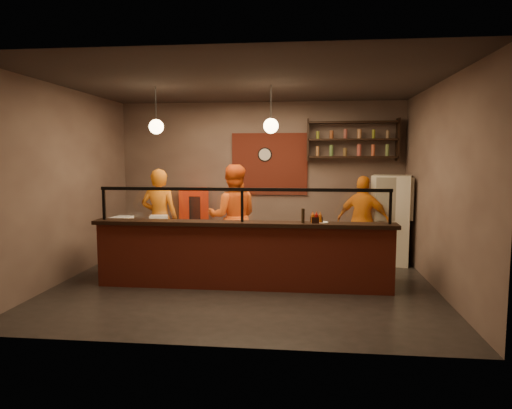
# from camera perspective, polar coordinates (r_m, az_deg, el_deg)

# --- Properties ---
(floor) EXTENTS (6.00, 6.00, 0.00)m
(floor) POSITION_cam_1_polar(r_m,az_deg,el_deg) (7.55, -1.38, -9.83)
(floor) COLOR black
(floor) RESTS_ON ground
(ceiling) EXTENTS (6.00, 6.00, 0.00)m
(ceiling) POSITION_cam_1_polar(r_m,az_deg,el_deg) (7.35, -1.45, 14.94)
(ceiling) COLOR #322A27
(ceiling) RESTS_ON wall_back
(wall_back) EXTENTS (6.00, 0.00, 6.00)m
(wall_back) POSITION_cam_1_polar(r_m,az_deg,el_deg) (9.75, 0.55, 3.32)
(wall_back) COLOR #776257
(wall_back) RESTS_ON floor
(wall_left) EXTENTS (0.00, 5.00, 5.00)m
(wall_left) POSITION_cam_1_polar(r_m,az_deg,el_deg) (8.23, -22.62, 2.35)
(wall_left) COLOR #776257
(wall_left) RESTS_ON floor
(wall_right) EXTENTS (0.00, 5.00, 5.00)m
(wall_right) POSITION_cam_1_polar(r_m,az_deg,el_deg) (7.49, 22.00, 2.05)
(wall_right) COLOR #776257
(wall_right) RESTS_ON floor
(wall_front) EXTENTS (6.00, 0.00, 6.00)m
(wall_front) POSITION_cam_1_polar(r_m,az_deg,el_deg) (4.81, -5.39, 0.49)
(wall_front) COLOR #776257
(wall_front) RESTS_ON floor
(brick_patch) EXTENTS (1.60, 0.04, 1.30)m
(brick_patch) POSITION_cam_1_polar(r_m,az_deg,el_deg) (9.69, 1.71, 5.07)
(brick_patch) COLOR maroon
(brick_patch) RESTS_ON wall_back
(service_counter) EXTENTS (4.60, 0.25, 1.00)m
(service_counter) POSITION_cam_1_polar(r_m,az_deg,el_deg) (7.13, -1.72, -6.62)
(service_counter) COLOR maroon
(service_counter) RESTS_ON floor
(counter_ledge) EXTENTS (4.70, 0.37, 0.06)m
(counter_ledge) POSITION_cam_1_polar(r_m,az_deg,el_deg) (7.04, -1.73, -2.41)
(counter_ledge) COLOR black
(counter_ledge) RESTS_ON service_counter
(worktop_cabinet) EXTENTS (4.60, 0.75, 0.85)m
(worktop_cabinet) POSITION_cam_1_polar(r_m,az_deg,el_deg) (7.63, -1.19, -6.35)
(worktop_cabinet) COLOR gray
(worktop_cabinet) RESTS_ON floor
(worktop) EXTENTS (4.60, 0.75, 0.05)m
(worktop) POSITION_cam_1_polar(r_m,az_deg,el_deg) (7.55, -1.20, -3.02)
(worktop) COLOR white
(worktop) RESTS_ON worktop_cabinet
(sneeze_guard) EXTENTS (4.50, 0.05, 0.52)m
(sneeze_guard) POSITION_cam_1_polar(r_m,az_deg,el_deg) (6.99, -1.74, 0.35)
(sneeze_guard) COLOR white
(sneeze_guard) RESTS_ON counter_ledge
(wall_shelving) EXTENTS (1.84, 0.28, 0.85)m
(wall_shelving) POSITION_cam_1_polar(r_m,az_deg,el_deg) (9.56, 11.96, 7.93)
(wall_shelving) COLOR black
(wall_shelving) RESTS_ON wall_back
(wall_clock) EXTENTS (0.30, 0.04, 0.30)m
(wall_clock) POSITION_cam_1_polar(r_m,az_deg,el_deg) (9.69, 1.12, 6.26)
(wall_clock) COLOR black
(wall_clock) RESTS_ON wall_back
(pendant_left) EXTENTS (0.24, 0.24, 0.77)m
(pendant_left) POSITION_cam_1_polar(r_m,az_deg,el_deg) (7.81, -12.36, 9.49)
(pendant_left) COLOR black
(pendant_left) RESTS_ON ceiling
(pendant_right) EXTENTS (0.24, 0.24, 0.77)m
(pendant_right) POSITION_cam_1_polar(r_m,az_deg,el_deg) (7.43, 1.88, 9.81)
(pendant_right) COLOR black
(pendant_right) RESTS_ON ceiling
(cook_left) EXTENTS (0.69, 0.48, 1.84)m
(cook_left) POSITION_cam_1_polar(r_m,az_deg,el_deg) (8.65, -11.97, -1.69)
(cook_left) COLOR orange
(cook_left) RESTS_ON floor
(cook_mid) EXTENTS (1.02, 0.85, 1.92)m
(cook_mid) POSITION_cam_1_polar(r_m,az_deg,el_deg) (8.37, -2.91, -1.55)
(cook_mid) COLOR #E75715
(cook_mid) RESTS_ON floor
(cook_right) EXTENTS (1.08, 0.75, 1.70)m
(cook_right) POSITION_cam_1_polar(r_m,az_deg,el_deg) (8.81, 13.25, -2.03)
(cook_right) COLOR orange
(cook_right) RESTS_ON floor
(fridge) EXTENTS (0.84, 0.81, 1.70)m
(fridge) POSITION_cam_1_polar(r_m,az_deg,el_deg) (9.15, 16.47, -1.82)
(fridge) COLOR beige
(fridge) RESTS_ON floor
(red_cooler) EXTENTS (0.73, 0.69, 1.40)m
(red_cooler) POSITION_cam_1_polar(r_m,az_deg,el_deg) (9.73, -7.79, -2.06)
(red_cooler) COLOR red
(red_cooler) RESTS_ON floor
(pizza_dough) EXTENTS (0.63, 0.63, 0.01)m
(pizza_dough) POSITION_cam_1_polar(r_m,az_deg,el_deg) (7.45, -0.80, -2.89)
(pizza_dough) COLOR beige
(pizza_dough) RESTS_ON worktop
(prep_tub_a) EXTENTS (0.29, 0.24, 0.14)m
(prep_tub_a) POSITION_cam_1_polar(r_m,az_deg,el_deg) (8.20, -16.17, -1.88)
(prep_tub_a) COLOR silver
(prep_tub_a) RESTS_ON worktop
(prep_tub_b) EXTENTS (0.34, 0.30, 0.15)m
(prep_tub_b) POSITION_cam_1_polar(r_m,az_deg,el_deg) (8.04, -12.06, -1.87)
(prep_tub_b) COLOR silver
(prep_tub_b) RESTS_ON worktop
(prep_tub_c) EXTENTS (0.34, 0.29, 0.15)m
(prep_tub_c) POSITION_cam_1_polar(r_m,az_deg,el_deg) (7.96, -16.89, -2.10)
(prep_tub_c) COLOR white
(prep_tub_c) RESTS_ON worktop
(rolling_pin) EXTENTS (0.32, 0.07, 0.05)m
(rolling_pin) POSITION_cam_1_polar(r_m,az_deg,el_deg) (8.03, -14.98, -2.30)
(rolling_pin) COLOR gold
(rolling_pin) RESTS_ON worktop
(condiment_caddy) EXTENTS (0.19, 0.16, 0.09)m
(condiment_caddy) POSITION_cam_1_polar(r_m,az_deg,el_deg) (6.98, 7.55, -1.90)
(condiment_caddy) COLOR black
(condiment_caddy) RESTS_ON counter_ledge
(pepper_mill) EXTENTS (0.06, 0.06, 0.22)m
(pepper_mill) POSITION_cam_1_polar(r_m,az_deg,el_deg) (6.92, 5.90, -1.41)
(pepper_mill) COLOR black
(pepper_mill) RESTS_ON counter_ledge
(small_plate) EXTENTS (0.23, 0.23, 0.01)m
(small_plate) POSITION_cam_1_polar(r_m,az_deg,el_deg) (7.00, 8.30, -2.22)
(small_plate) COLOR white
(small_plate) RESTS_ON counter_ledge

